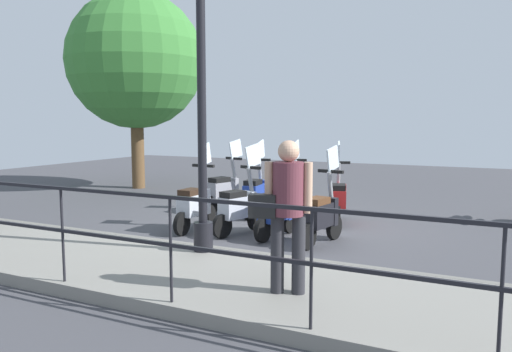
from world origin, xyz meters
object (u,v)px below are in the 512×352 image
at_px(scooter_far_0, 338,198).
at_px(scooter_far_3, 225,190).
at_px(tree_large, 135,61).
at_px(scooter_near_3, 195,204).
at_px(scooter_far_1, 293,193).
at_px(scooter_far_2, 255,193).
at_px(scooter_near_0, 321,214).
at_px(scooter_near_1, 277,209).
at_px(scooter_near_2, 239,206).
at_px(pedestrian_with_bag, 286,205).
at_px(lamp_post_near, 202,110).

relative_size(scooter_far_0, scooter_far_3, 1.00).
bearing_deg(tree_large, scooter_near_3, -131.39).
xyz_separation_m(tree_large, scooter_far_0, (-2.26, -6.58, -3.09)).
height_order(tree_large, scooter_far_0, tree_large).
xyz_separation_m(scooter_near_3, scooter_far_1, (1.92, -1.07, 0.00)).
bearing_deg(scooter_far_2, scooter_near_0, -135.55).
bearing_deg(scooter_far_2, scooter_near_1, -148.92).
xyz_separation_m(scooter_far_0, scooter_far_2, (-0.05, 1.70, 0.00)).
bearing_deg(scooter_near_1, scooter_far_3, 59.32).
height_order(scooter_near_1, scooter_near_2, same).
distance_m(scooter_near_2, scooter_near_3, 0.83).
xyz_separation_m(scooter_near_3, scooter_far_0, (1.72, -2.06, 0.00)).
xyz_separation_m(pedestrian_with_bag, scooter_far_3, (4.34, 3.21, -0.60)).
bearing_deg(scooter_far_1, scooter_far_0, -109.32).
relative_size(tree_large, scooter_far_0, 3.56).
xyz_separation_m(scooter_near_2, scooter_far_0, (1.62, -1.24, 0.00)).
distance_m(scooter_far_0, scooter_far_3, 2.46).
relative_size(pedestrian_with_bag, scooter_near_2, 1.03).
relative_size(scooter_near_3, scooter_far_3, 1.00).
bearing_deg(scooter_far_3, pedestrian_with_bag, -126.43).
distance_m(scooter_near_0, scooter_far_0, 1.68).
bearing_deg(scooter_near_3, scooter_far_2, -11.31).
bearing_deg(scooter_near_3, scooter_far_3, 13.77).
xyz_separation_m(tree_large, scooter_far_2, (-2.31, -4.87, -3.09)).
height_order(scooter_far_0, scooter_far_2, same).
distance_m(scooter_near_2, scooter_far_2, 1.63).
relative_size(scooter_far_1, scooter_far_3, 1.00).
xyz_separation_m(scooter_near_3, scooter_far_3, (1.73, 0.40, 0.00)).
relative_size(pedestrian_with_bag, scooter_far_3, 1.03).
bearing_deg(scooter_near_3, scooter_near_1, -82.69).
xyz_separation_m(pedestrian_with_bag, scooter_near_3, (2.61, 2.81, -0.60)).
relative_size(scooter_near_3, scooter_far_2, 1.00).
xyz_separation_m(pedestrian_with_bag, scooter_near_1, (2.78, 1.33, -0.60)).
relative_size(lamp_post_near, scooter_far_3, 2.83).
relative_size(lamp_post_near, scooter_far_0, 2.83).
bearing_deg(lamp_post_near, scooter_far_3, 25.09).
xyz_separation_m(scooter_near_2, scooter_near_3, (-0.10, 0.82, 0.00)).
bearing_deg(scooter_far_0, scooter_far_2, 74.66).
distance_m(tree_large, scooter_near_0, 8.45).
relative_size(tree_large, scooter_near_0, 3.56).
bearing_deg(scooter_far_0, scooter_far_1, 61.75).
distance_m(lamp_post_near, tree_large, 8.05).
height_order(scooter_far_0, scooter_far_3, same).
distance_m(lamp_post_near, scooter_far_0, 3.76).
relative_size(scooter_near_1, scooter_far_2, 1.00).
height_order(scooter_near_2, scooter_far_2, same).
height_order(scooter_far_1, scooter_far_3, same).
xyz_separation_m(scooter_near_2, scooter_far_3, (1.63, 1.22, 0.00)).
xyz_separation_m(lamp_post_near, scooter_near_0, (1.61, -1.16, -1.60)).
xyz_separation_m(scooter_near_0, scooter_far_0, (1.66, 0.23, 0.00)).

